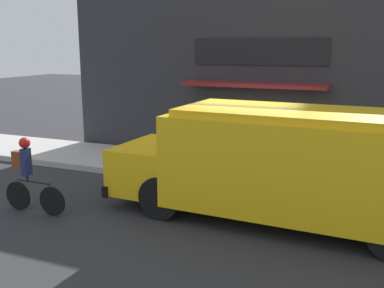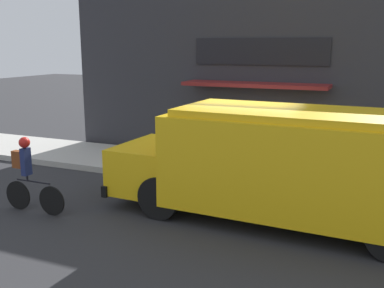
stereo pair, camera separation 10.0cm
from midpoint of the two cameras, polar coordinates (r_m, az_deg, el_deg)
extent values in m
plane|color=#2B2B2D|center=(10.80, 6.26, -6.05)|extent=(70.00, 70.00, 0.00)
cube|color=#ADAAA3|center=(11.96, 8.05, -3.84)|extent=(28.00, 2.58, 0.17)
cube|color=#2D2D33|center=(12.98, 10.12, 8.72)|extent=(13.03, 0.18, 5.23)
cube|color=black|center=(12.95, 8.26, 11.55)|extent=(3.83, 0.05, 0.74)
cube|color=maroon|center=(12.56, 7.61, 7.48)|extent=(4.02, 0.93, 0.10)
cube|color=yellow|center=(8.74, 14.97, -2.62)|extent=(5.64, 2.39, 1.79)
cube|color=yellow|center=(10.00, -5.00, -2.76)|extent=(1.41, 2.06, 0.98)
cube|color=yellow|center=(8.55, 15.33, 3.62)|extent=(5.19, 2.20, 0.14)
cube|color=black|center=(10.42, -7.96, -4.44)|extent=(0.20, 2.14, 0.24)
cube|color=red|center=(10.34, 7.99, 0.48)|extent=(0.04, 0.44, 0.44)
cylinder|color=black|center=(10.61, 0.58, -3.84)|extent=(0.88, 0.29, 0.87)
cylinder|color=black|center=(9.02, -4.35, -6.82)|extent=(0.88, 0.29, 0.87)
cylinder|color=black|center=(9.63, -17.61, -6.95)|extent=(0.62, 0.04, 0.61)
cylinder|color=black|center=(10.21, -21.47, -6.13)|extent=(0.62, 0.04, 0.61)
cylinder|color=black|center=(9.81, -19.75, -4.55)|extent=(0.85, 0.04, 0.04)
cylinder|color=black|center=(9.90, -20.45, -4.10)|extent=(0.04, 0.04, 0.12)
cube|color=navy|center=(9.81, -20.60, -2.16)|extent=(0.12, 0.20, 0.57)
sphere|color=red|center=(9.72, -20.78, 0.14)|extent=(0.23, 0.23, 0.23)
cube|color=brown|center=(9.93, -21.41, -1.88)|extent=(0.26, 0.14, 0.36)
cylinder|color=#2D5138|center=(12.72, -3.44, -0.34)|extent=(0.54, 0.54, 0.87)
cylinder|color=black|center=(12.63, -3.46, 1.67)|extent=(0.55, 0.55, 0.04)
camera|label=1|loc=(0.05, -90.27, -0.06)|focal=42.00mm
camera|label=2|loc=(0.05, 89.73, 0.06)|focal=42.00mm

